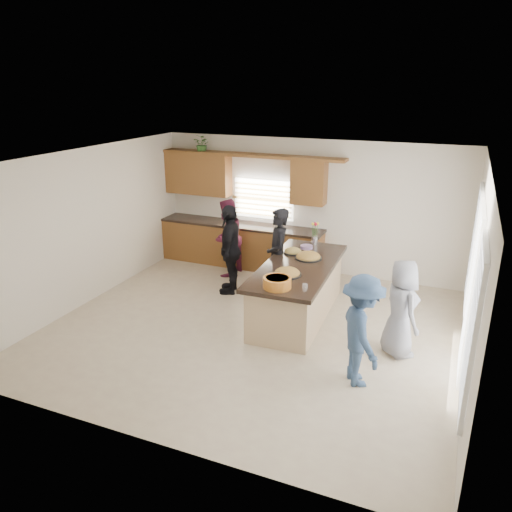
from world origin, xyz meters
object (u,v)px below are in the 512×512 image
at_px(island, 297,292).
at_px(woman_left_back, 278,256).
at_px(woman_right_back, 362,331).
at_px(woman_left_mid, 227,238).
at_px(salad_bowl, 277,282).
at_px(woman_right_front, 401,308).
at_px(woman_left_front, 230,249).

height_order(island, woman_left_back, woman_left_back).
distance_m(woman_left_back, woman_right_back, 2.86).
distance_m(woman_left_back, woman_left_mid, 1.67).
height_order(salad_bowl, woman_left_back, woman_left_back).
bearing_deg(woman_right_front, island, 35.32).
height_order(woman_left_front, woman_right_front, woman_left_front).
height_order(salad_bowl, woman_right_front, woman_right_front).
xyz_separation_m(salad_bowl, woman_right_front, (1.78, 0.42, -0.29)).
height_order(woman_left_back, woman_right_front, woman_left_back).
height_order(island, woman_left_mid, woman_left_mid).
xyz_separation_m(woman_left_front, woman_right_back, (2.93, -2.15, -0.09)).
bearing_deg(woman_right_back, woman_left_back, 14.01).
height_order(salad_bowl, woman_right_back, woman_right_back).
relative_size(salad_bowl, woman_left_front, 0.25).
relative_size(woman_left_back, woman_right_back, 1.13).
xyz_separation_m(salad_bowl, woman_right_back, (1.40, -0.56, -0.26)).
xyz_separation_m(salad_bowl, woman_left_back, (-0.55, 1.53, -0.16)).
height_order(island, salad_bowl, salad_bowl).
bearing_deg(island, woman_right_back, -51.00).
relative_size(woman_left_front, woman_right_back, 1.11).
height_order(island, woman_right_front, woman_right_front).
distance_m(woman_left_mid, woman_right_front, 4.25).
bearing_deg(salad_bowl, island, 90.48).
bearing_deg(island, woman_right_front, -21.62).
distance_m(woman_left_mid, woman_right_back, 4.48).
relative_size(island, woman_right_front, 1.83).
relative_size(island, woman_left_front, 1.58).
xyz_separation_m(island, woman_right_front, (1.79, -0.64, 0.29)).
relative_size(island, woman_left_back, 1.55).
xyz_separation_m(woman_left_back, woman_right_back, (1.95, -2.09, -0.10)).
bearing_deg(woman_left_front, salad_bowl, 28.56).
distance_m(salad_bowl, woman_right_back, 1.53).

